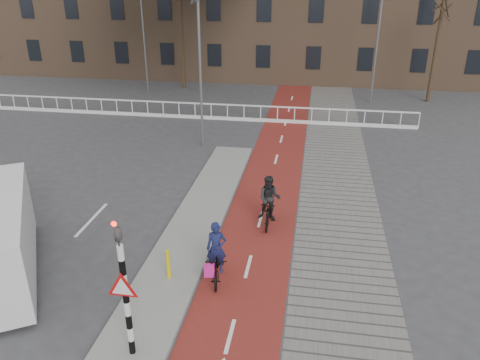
# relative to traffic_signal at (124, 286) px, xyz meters

# --- Properties ---
(ground) EXTENTS (120.00, 120.00, 0.00)m
(ground) POSITION_rel_traffic_signal_xyz_m (0.60, 2.02, -1.99)
(ground) COLOR #38383A
(ground) RESTS_ON ground
(bike_lane) EXTENTS (2.50, 60.00, 0.01)m
(bike_lane) POSITION_rel_traffic_signal_xyz_m (2.10, 12.02, -1.98)
(bike_lane) COLOR maroon
(bike_lane) RESTS_ON ground
(sidewalk) EXTENTS (3.00, 60.00, 0.01)m
(sidewalk) POSITION_rel_traffic_signal_xyz_m (4.90, 12.02, -1.98)
(sidewalk) COLOR slate
(sidewalk) RESTS_ON ground
(curb_island) EXTENTS (1.80, 16.00, 0.12)m
(curb_island) POSITION_rel_traffic_signal_xyz_m (-0.10, 6.02, -1.93)
(curb_island) COLOR gray
(curb_island) RESTS_ON ground
(traffic_signal) EXTENTS (0.80, 0.80, 3.68)m
(traffic_signal) POSITION_rel_traffic_signal_xyz_m (0.00, 0.00, 0.00)
(traffic_signal) COLOR black
(traffic_signal) RESTS_ON curb_island
(bollard) EXTENTS (0.12, 0.12, 0.90)m
(bollard) POSITION_rel_traffic_signal_xyz_m (-0.04, 2.95, -1.42)
(bollard) COLOR #DAC40C
(bollard) RESTS_ON curb_island
(cyclist_near) EXTENTS (0.89, 1.79, 1.80)m
(cyclist_near) POSITION_rel_traffic_signal_xyz_m (1.29, 3.28, -1.38)
(cyclist_near) COLOR black
(cyclist_near) RESTS_ON bike_lane
(cyclist_far) EXTENTS (0.80, 1.72, 1.84)m
(cyclist_far) POSITION_rel_traffic_signal_xyz_m (2.44, 6.66, -1.22)
(cyclist_far) COLOR black
(cyclist_far) RESTS_ON bike_lane
(railing) EXTENTS (28.00, 0.10, 0.99)m
(railing) POSITION_rel_traffic_signal_xyz_m (-4.40, 19.02, -1.68)
(railing) COLOR silver
(railing) RESTS_ON ground
(tree_mid) EXTENTS (0.28, 0.28, 8.07)m
(tree_mid) POSITION_rel_traffic_signal_xyz_m (-6.31, 26.96, 2.04)
(tree_mid) COLOR #312316
(tree_mid) RESTS_ON ground
(tree_right) EXTENTS (0.24, 0.24, 6.93)m
(tree_right) POSITION_rel_traffic_signal_xyz_m (11.37, 25.66, 1.47)
(tree_right) COLOR #312316
(tree_right) RESTS_ON ground
(streetlight_near) EXTENTS (0.12, 0.12, 7.09)m
(streetlight_near) POSITION_rel_traffic_signal_xyz_m (-1.78, 14.26, 1.55)
(streetlight_near) COLOR slate
(streetlight_near) RESTS_ON ground
(streetlight_left) EXTENTS (0.12, 0.12, 8.79)m
(streetlight_left) POSITION_rel_traffic_signal_xyz_m (-8.69, 25.46, 2.41)
(streetlight_left) COLOR slate
(streetlight_left) RESTS_ON ground
(streetlight_right) EXTENTS (0.12, 0.12, 8.63)m
(streetlight_right) POSITION_rel_traffic_signal_xyz_m (7.49, 24.84, 2.32)
(streetlight_right) COLOR slate
(streetlight_right) RESTS_ON ground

